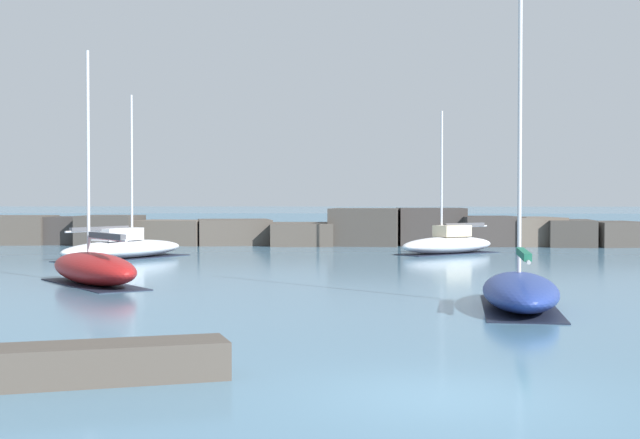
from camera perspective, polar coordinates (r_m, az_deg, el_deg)
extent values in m
plane|color=teal|center=(14.50, 7.87, -11.24)|extent=(600.00, 600.00, 0.00)
cube|color=teal|center=(119.42, 2.82, -0.11)|extent=(400.00, 116.00, 0.01)
cube|color=#4C443D|center=(64.17, -18.70, -0.63)|extent=(4.48, 4.53, 1.94)
cube|color=#383330|center=(62.91, -15.82, -0.68)|extent=(3.63, 3.41, 1.87)
cube|color=#423D38|center=(61.53, -13.24, -0.66)|extent=(3.75, 4.64, 1.97)
cube|color=brown|center=(60.65, -9.35, -0.82)|extent=(5.24, 4.46, 1.65)
cube|color=#4C443D|center=(60.50, -5.51, -0.80)|extent=(5.58, 5.44, 1.69)
cube|color=#4C443D|center=(59.56, -1.16, -0.93)|extent=(4.31, 5.45, 1.47)
cube|color=#423D38|center=(59.25, 2.92, -0.47)|extent=(4.96, 4.68, 2.45)
cube|color=#383330|center=(59.97, 7.10, -0.45)|extent=(4.44, 4.05, 2.47)
cube|color=#383330|center=(59.88, 10.66, -0.72)|extent=(4.41, 4.75, 1.94)
cube|color=brown|center=(60.58, 13.45, -0.74)|extent=(3.94, 4.76, 1.87)
cube|color=#423D38|center=(60.56, 15.67, -0.83)|extent=(3.44, 5.14, 1.72)
cube|color=#423D38|center=(61.33, 18.30, -0.87)|extent=(4.03, 4.94, 1.60)
cube|color=#4C443D|center=(15.95, -13.81, -8.89)|extent=(4.46, 2.52, 0.66)
ellipsoid|color=white|center=(50.83, 8.18, -1.63)|extent=(6.51, 5.86, 0.96)
cube|color=black|center=(50.86, 8.18, -2.16)|extent=(6.22, 5.61, 0.03)
cube|color=beige|center=(51.04, 8.45, -0.72)|extent=(2.28, 2.16, 0.64)
cylinder|color=silver|center=(50.42, 7.79, 2.90)|extent=(0.12, 0.12, 7.06)
cylinder|color=#BCBCC1|center=(51.75, 9.23, -0.44)|extent=(2.92, 2.42, 0.10)
cube|color=#4C4C51|center=(51.75, 9.23, -0.33)|extent=(2.56, 2.15, 0.20)
ellipsoid|color=maroon|center=(33.45, -14.29, -3.06)|extent=(5.47, 6.41, 1.17)
cube|color=black|center=(33.50, -14.29, -4.04)|extent=(5.25, 6.13, 0.03)
cylinder|color=silver|center=(33.86, -14.62, 4.24)|extent=(0.12, 0.12, 7.39)
cylinder|color=#BCBCC1|center=(32.16, -13.50, -1.21)|extent=(2.23, 2.94, 0.10)
cube|color=#4C4C51|center=(32.16, -13.50, -1.03)|extent=(1.98, 2.57, 0.20)
ellipsoid|color=white|center=(47.56, -12.46, -1.87)|extent=(6.22, 8.32, 0.95)
cube|color=black|center=(47.58, -12.45, -2.42)|extent=(5.97, 7.94, 0.03)
cube|color=silver|center=(47.23, -12.81, -0.93)|extent=(2.39, 2.80, 0.64)
cylinder|color=silver|center=(47.95, -11.96, 3.28)|extent=(0.12, 0.12, 7.61)
cylinder|color=#BCBCC1|center=(46.36, -13.90, -0.69)|extent=(2.37, 3.96, 0.10)
cube|color=#4C4C51|center=(46.35, -13.90, -0.57)|extent=(2.11, 3.43, 0.20)
ellipsoid|color=navy|center=(26.09, 12.69, -4.50)|extent=(2.86, 6.80, 0.99)
cube|color=black|center=(26.15, 12.68, -5.56)|extent=(2.78, 6.47, 0.03)
cylinder|color=silver|center=(26.52, 12.67, 5.46)|extent=(0.12, 0.12, 8.13)
cylinder|color=#BCBCC1|center=(24.69, 12.90, -2.40)|extent=(0.52, 3.62, 0.10)
cube|color=#1E664C|center=(24.69, 12.91, -2.17)|extent=(0.56, 3.09, 0.20)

